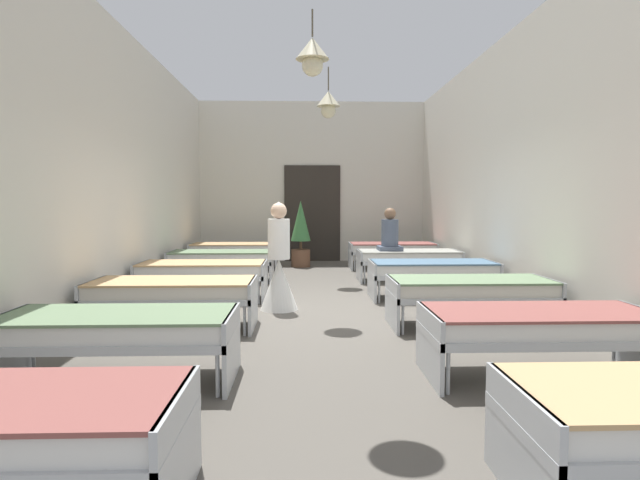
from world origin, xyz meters
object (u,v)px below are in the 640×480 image
object	(u,v)px
bed_left_row_2	(173,291)
patient_seated_primary	(390,235)
bed_right_row_3	(432,270)
bed_right_row_5	(392,249)
bed_left_row_5	(234,249)
bed_left_row_3	(203,271)
bed_left_row_4	(222,258)
bed_left_row_1	(117,329)
nurse_near_aisle	(279,271)
potted_plant	(301,231)
bed_right_row_1	(539,326)
bed_right_row_2	(470,290)
bed_right_row_4	(408,258)

from	to	relation	value
bed_left_row_2	patient_seated_primary	size ratio (longest dim) A/B	2.37
bed_right_row_3	bed_right_row_5	xyz separation A→B (m)	(0.00, 3.60, 0.00)
bed_left_row_5	bed_right_row_5	bearing A→B (deg)	0.00
bed_left_row_3	bed_left_row_4	xyz separation A→B (m)	(0.00, 1.80, 0.00)
bed_left_row_1	nurse_near_aisle	distance (m)	3.08
bed_left_row_4	potted_plant	xyz separation A→B (m)	(1.46, 2.20, 0.37)
nurse_near_aisle	patient_seated_primary	distance (m)	3.27
bed_left_row_1	bed_right_row_5	xyz separation A→B (m)	(3.50, 7.20, 0.00)
nurse_near_aisle	potted_plant	distance (m)	4.78
bed_right_row_1	bed_left_row_2	size ratio (longest dim) A/B	1.00
bed_left_row_2	bed_right_row_5	world-z (taller)	same
bed_left_row_1	nurse_near_aisle	size ratio (longest dim) A/B	1.28
bed_left_row_2	bed_right_row_2	world-z (taller)	same
potted_plant	bed_left_row_2	bearing A→B (deg)	-104.14
bed_left_row_3	bed_right_row_1	bearing A→B (deg)	-45.82
bed_right_row_1	bed_right_row_4	bearing A→B (deg)	90.00
bed_left_row_1	bed_left_row_3	xyz separation A→B (m)	(0.00, 3.60, 0.00)
bed_left_row_5	nurse_near_aisle	size ratio (longest dim) A/B	1.28
bed_right_row_5	patient_seated_primary	size ratio (longest dim) A/B	2.37
bed_left_row_4	bed_right_row_5	size ratio (longest dim) A/B	1.00
bed_left_row_5	nurse_near_aisle	xyz separation A→B (m)	(1.19, -4.36, 0.09)
bed_left_row_2	bed_left_row_5	bearing A→B (deg)	90.00
bed_right_row_3	patient_seated_primary	distance (m)	1.92
bed_right_row_2	bed_left_row_5	distance (m)	6.44
bed_left_row_2	bed_left_row_4	world-z (taller)	same
bed_right_row_1	patient_seated_primary	size ratio (longest dim) A/B	2.37
bed_left_row_3	potted_plant	world-z (taller)	potted_plant
bed_right_row_3	bed_left_row_5	distance (m)	5.02
patient_seated_primary	bed_right_row_4	bearing A→B (deg)	-5.34
patient_seated_primary	potted_plant	distance (m)	2.75
bed_right_row_3	bed_left_row_5	xyz separation A→B (m)	(-3.50, 3.60, 0.00)
bed_right_row_3	nurse_near_aisle	xyz separation A→B (m)	(-2.31, -0.76, 0.09)
bed_right_row_2	potted_plant	distance (m)	6.16
bed_left_row_3	patient_seated_primary	xyz separation A→B (m)	(3.15, 1.83, 0.43)
bed_left_row_1	bed_left_row_3	size ratio (longest dim) A/B	1.00
bed_left_row_4	bed_right_row_5	distance (m)	3.94
bed_right_row_4	bed_left_row_2	bearing A→B (deg)	-134.18
bed_left_row_5	bed_left_row_3	bearing A→B (deg)	-90.00
bed_right_row_1	bed_left_row_2	world-z (taller)	same
bed_right_row_1	nurse_near_aisle	bearing A→B (deg)	129.18
bed_left_row_2	bed_right_row_3	size ratio (longest dim) A/B	1.00
bed_right_row_2	bed_right_row_4	bearing A→B (deg)	90.00
bed_right_row_1	bed_right_row_3	size ratio (longest dim) A/B	1.00
bed_left_row_1	bed_right_row_3	xyz separation A→B (m)	(3.50, 3.60, 0.00)
potted_plant	bed_left_row_4	bearing A→B (deg)	-123.61
bed_left_row_1	nurse_near_aisle	xyz separation A→B (m)	(1.19, 2.84, 0.09)
bed_left_row_2	bed_right_row_4	size ratio (longest dim) A/B	1.00
bed_left_row_3	bed_left_row_4	distance (m)	1.80
bed_left_row_3	bed_left_row_5	bearing A→B (deg)	90.00
nurse_near_aisle	bed_right_row_4	bearing A→B (deg)	29.18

